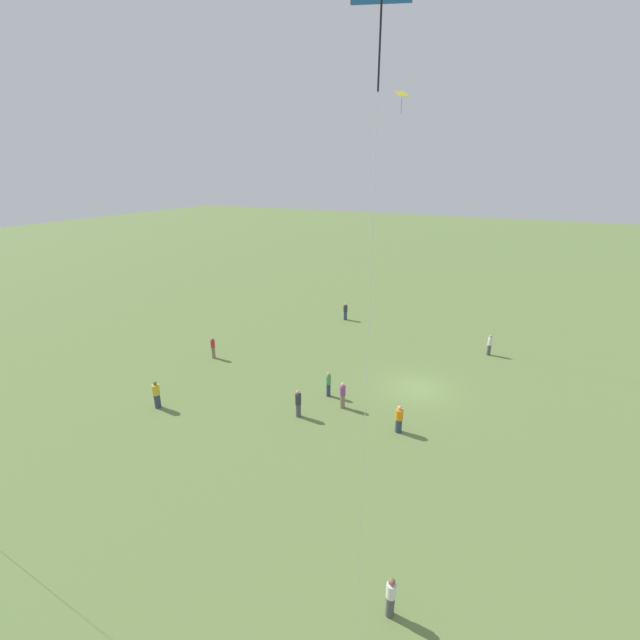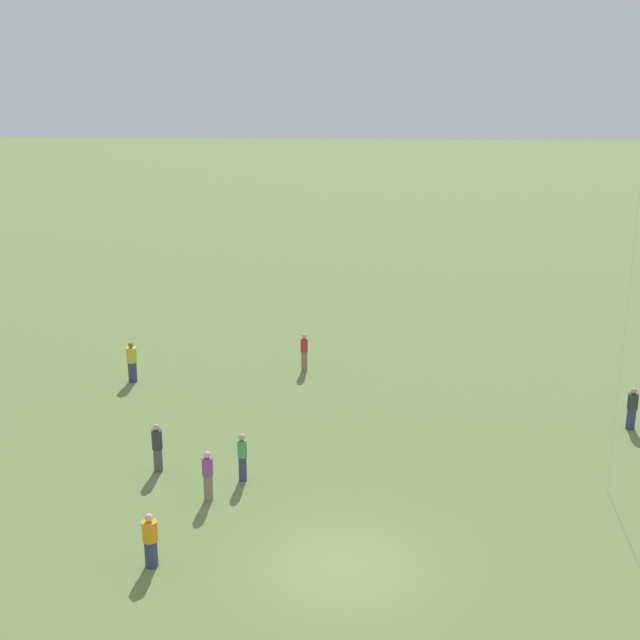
# 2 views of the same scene
# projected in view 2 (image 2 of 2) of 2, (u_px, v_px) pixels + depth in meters

# --- Properties ---
(ground_plane) EXTENTS (240.00, 240.00, 0.00)m
(ground_plane) POSITION_uv_depth(u_px,v_px,m) (344.00, 566.00, 26.08)
(ground_plane) COLOR olive
(person_0) EXTENTS (0.63, 0.63, 1.70)m
(person_0) POSITION_uv_depth(u_px,v_px,m) (150.00, 541.00, 25.83)
(person_0) COLOR #333D5B
(person_0) RESTS_ON ground_plane
(person_1) EXTENTS (0.48, 0.48, 1.80)m
(person_1) POSITION_uv_depth(u_px,v_px,m) (304.00, 352.00, 41.29)
(person_1) COLOR #847056
(person_1) RESTS_ON ground_plane
(person_2) EXTENTS (0.50, 0.50, 1.78)m
(person_2) POSITION_uv_depth(u_px,v_px,m) (208.00, 476.00, 29.56)
(person_2) COLOR #847056
(person_2) RESTS_ON ground_plane
(person_5) EXTENTS (0.46, 0.46, 1.81)m
(person_5) POSITION_uv_depth(u_px,v_px,m) (157.00, 447.00, 31.60)
(person_5) COLOR #4C4C51
(person_5) RESTS_ON ground_plane
(person_6) EXTENTS (0.65, 0.65, 1.86)m
(person_6) POSITION_uv_depth(u_px,v_px,m) (132.00, 363.00, 39.94)
(person_6) COLOR #333D5B
(person_6) RESTS_ON ground_plane
(person_7) EXTENTS (0.54, 0.54, 1.73)m
(person_7) POSITION_uv_depth(u_px,v_px,m) (632.00, 409.00, 35.07)
(person_7) COLOR #333D5B
(person_7) RESTS_ON ground_plane
(person_8) EXTENTS (0.42, 0.42, 1.76)m
(person_8) POSITION_uv_depth(u_px,v_px,m) (242.00, 457.00, 30.90)
(person_8) COLOR #333D5B
(person_8) RESTS_ON ground_plane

